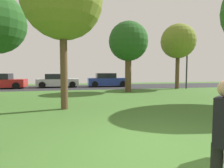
{
  "coord_description": "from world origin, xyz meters",
  "views": [
    {
      "loc": [
        -1.83,
        -3.65,
        1.68
      ],
      "look_at": [
        0.0,
        5.22,
        1.04
      ],
      "focal_mm": 29.38,
      "sensor_mm": 36.0,
      "label": 1
    }
  ],
  "objects_px": {
    "parked_car_silver": "(58,81)",
    "parked_car_blue": "(107,80)",
    "maple_tree_far": "(178,42)",
    "street_lamp_post": "(187,65)",
    "parked_car_red": "(1,82)",
    "oak_tree_center": "(128,42)",
    "maple_tree_near": "(63,0)"
  },
  "relations": [
    {
      "from": "parked_car_red",
      "to": "parked_car_blue",
      "type": "distance_m",
      "value": 10.5
    },
    {
      "from": "oak_tree_center",
      "to": "parked_car_silver",
      "type": "bearing_deg",
      "value": 138.19
    },
    {
      "from": "maple_tree_far",
      "to": "oak_tree_center",
      "type": "bearing_deg",
      "value": -164.2
    },
    {
      "from": "parked_car_blue",
      "to": "maple_tree_far",
      "type": "bearing_deg",
      "value": -30.55
    },
    {
      "from": "parked_car_blue",
      "to": "parked_car_red",
      "type": "bearing_deg",
      "value": -178.77
    },
    {
      "from": "oak_tree_center",
      "to": "parked_car_blue",
      "type": "relative_size",
      "value": 1.33
    },
    {
      "from": "street_lamp_post",
      "to": "parked_car_red",
      "type": "bearing_deg",
      "value": 168.2
    },
    {
      "from": "parked_car_silver",
      "to": "oak_tree_center",
      "type": "bearing_deg",
      "value": -41.81
    },
    {
      "from": "maple_tree_far",
      "to": "maple_tree_near",
      "type": "distance_m",
      "value": 12.82
    },
    {
      "from": "maple_tree_far",
      "to": "parked_car_blue",
      "type": "xyz_separation_m",
      "value": [
        -6.22,
        3.67,
        -3.83
      ]
    },
    {
      "from": "oak_tree_center",
      "to": "parked_car_red",
      "type": "distance_m",
      "value": 12.81
    },
    {
      "from": "maple_tree_far",
      "to": "parked_car_red",
      "type": "distance_m",
      "value": 17.49
    },
    {
      "from": "maple_tree_far",
      "to": "parked_car_red",
      "type": "xyz_separation_m",
      "value": [
        -16.71,
        3.44,
        -3.84
      ]
    },
    {
      "from": "oak_tree_center",
      "to": "maple_tree_near",
      "type": "bearing_deg",
      "value": -127.72
    },
    {
      "from": "oak_tree_center",
      "to": "parked_car_blue",
      "type": "xyz_separation_m",
      "value": [
        -0.81,
        5.2,
        -3.38
      ]
    },
    {
      "from": "oak_tree_center",
      "to": "parked_car_red",
      "type": "height_order",
      "value": "oak_tree_center"
    },
    {
      "from": "maple_tree_near",
      "to": "parked_car_blue",
      "type": "height_order",
      "value": "maple_tree_near"
    },
    {
      "from": "maple_tree_far",
      "to": "parked_car_silver",
      "type": "xyz_separation_m",
      "value": [
        -11.46,
        3.89,
        -3.86
      ]
    },
    {
      "from": "maple_tree_far",
      "to": "oak_tree_center",
      "type": "height_order",
      "value": "maple_tree_far"
    },
    {
      "from": "parked_car_silver",
      "to": "street_lamp_post",
      "type": "distance_m",
      "value": 13.08
    },
    {
      "from": "parked_car_silver",
      "to": "parked_car_blue",
      "type": "relative_size",
      "value": 0.97
    },
    {
      "from": "parked_car_red",
      "to": "parked_car_silver",
      "type": "bearing_deg",
      "value": 4.9
    },
    {
      "from": "maple_tree_near",
      "to": "parked_car_blue",
      "type": "bearing_deg",
      "value": 70.7
    },
    {
      "from": "maple_tree_far",
      "to": "parked_car_red",
      "type": "relative_size",
      "value": 1.43
    },
    {
      "from": "street_lamp_post",
      "to": "oak_tree_center",
      "type": "bearing_deg",
      "value": -168.22
    },
    {
      "from": "parked_car_red",
      "to": "parked_car_silver",
      "type": "relative_size",
      "value": 1.04
    },
    {
      "from": "oak_tree_center",
      "to": "parked_car_red",
      "type": "relative_size",
      "value": 1.32
    },
    {
      "from": "maple_tree_far",
      "to": "parked_car_silver",
      "type": "bearing_deg",
      "value": 161.24
    },
    {
      "from": "parked_car_red",
      "to": "maple_tree_far",
      "type": "bearing_deg",
      "value": -11.64
    },
    {
      "from": "parked_car_red",
      "to": "oak_tree_center",
      "type": "bearing_deg",
      "value": -23.73
    },
    {
      "from": "parked_car_silver",
      "to": "maple_tree_near",
      "type": "bearing_deg",
      "value": -83.87
    },
    {
      "from": "parked_car_blue",
      "to": "street_lamp_post",
      "type": "height_order",
      "value": "street_lamp_post"
    }
  ]
}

